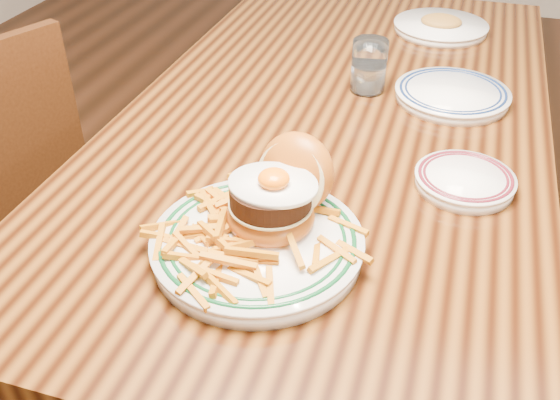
% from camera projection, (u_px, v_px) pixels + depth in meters
% --- Properties ---
extents(floor, '(6.00, 6.00, 0.00)m').
position_uv_depth(floor, '(323.00, 348.00, 1.74)').
color(floor, black).
rests_on(floor, ground).
extents(table, '(0.85, 1.60, 0.75)m').
position_uv_depth(table, '(335.00, 144.00, 1.36)').
color(table, black).
rests_on(table, floor).
extents(main_plate, '(0.31, 0.33, 0.15)m').
position_uv_depth(main_plate, '(264.00, 225.00, 0.91)').
color(main_plate, white).
rests_on(main_plate, table).
extents(side_plate, '(0.17, 0.17, 0.03)m').
position_uv_depth(side_plate, '(465.00, 180.00, 1.06)').
color(side_plate, white).
rests_on(side_plate, table).
extents(rear_plate, '(0.24, 0.24, 0.03)m').
position_uv_depth(rear_plate, '(452.00, 94.00, 1.32)').
color(rear_plate, white).
rests_on(rear_plate, table).
extents(water_glass, '(0.08, 0.08, 0.11)m').
position_uv_depth(water_glass, '(369.00, 69.00, 1.34)').
color(water_glass, white).
rests_on(water_glass, table).
extents(far_plate, '(0.25, 0.25, 0.04)m').
position_uv_depth(far_plate, '(441.00, 26.00, 1.65)').
color(far_plate, white).
rests_on(far_plate, table).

